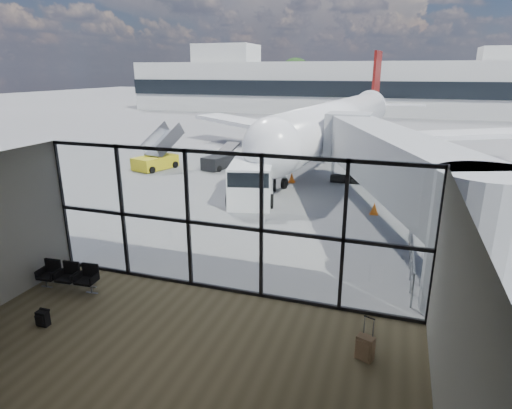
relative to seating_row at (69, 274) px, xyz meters
The scene contains 21 objects.
ground 41.72m from the seating_row, 83.44° to the left, with size 220.00×220.00×0.00m, color slate.
lounge_shell 6.21m from the seating_row, 35.12° to the right, with size 12.02×8.01×4.51m.
glass_curtain_wall 5.28m from the seating_row, 16.90° to the left, with size 12.10×0.12×4.50m.
jet_bridge 13.08m from the seating_row, 41.40° to the left, with size 8.00×16.50×4.33m.
apron_railing 11.49m from the seating_row, 25.52° to the left, with size 0.06×5.46×1.11m.
far_terminal 63.67m from the seating_row, 86.23° to the left, with size 80.00×12.20×11.00m.
tree_0 83.85m from the seating_row, 118.71° to the left, with size 4.95×4.95×7.12m.
tree_1 81.17m from the seating_row, 114.99° to the left, with size 5.61×5.61×8.07m.
tree_2 78.87m from the seating_row, 111.03° to the left, with size 6.27×6.27×9.03m.
tree_3 76.85m from the seating_row, 106.84° to the left, with size 4.95×4.95×7.12m.
tree_4 75.37m from the seating_row, 102.46° to the left, with size 5.61×5.61×8.07m.
tree_5 74.35m from the seating_row, 97.93° to the left, with size 6.27×6.27×9.03m.
seating_row is the anchor object (origin of this frame).
backpack 2.13m from the seating_row, 68.50° to the right, with size 0.32×0.30×0.48m.
suitcase 9.29m from the seating_row, ahead, with size 0.47×0.39×1.12m.
airliner 27.52m from the seating_row, 79.68° to the left, with size 29.27×34.03×8.78m.
service_van 11.51m from the seating_row, 78.30° to the left, with size 3.27×5.28×2.14m.
belt_loader 18.07m from the seating_row, 97.79° to the left, with size 1.81×3.65×1.61m.
mobile_stairs 17.61m from the seating_row, 112.12° to the left, with size 2.65×3.89×2.51m.
traffic_cone_a 15.97m from the seating_row, 77.50° to the left, with size 0.44×0.44×0.62m.
traffic_cone_b 13.90m from the seating_row, 50.90° to the left, with size 0.42×0.42×0.59m.
Camera 1 is at (4.78, -11.26, 6.71)m, focal length 30.00 mm.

